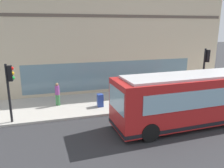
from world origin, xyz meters
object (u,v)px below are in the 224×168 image
traffic_light_down_block (10,82)px  pedestrian_near_building_entrance (57,93)px  newspaper_vending_box (100,100)px  pedestrian_walking_along_curb (145,92)px  pedestrian_near_hydrant (217,80)px  fire_hydrant (146,89)px  traffic_light_near_corner (205,65)px  city_bus_nearside (196,99)px

traffic_light_down_block → pedestrian_near_building_entrance: (2.22, -2.70, -1.49)m
pedestrian_near_building_entrance → newspaper_vending_box: bearing=-110.2°
pedestrian_walking_along_curb → pedestrian_near_hydrant: bearing=-81.0°
fire_hydrant → newspaper_vending_box: newspaper_vending_box is taller
fire_hydrant → pedestrian_near_hydrant: bearing=-101.7°
traffic_light_down_block → newspaper_vending_box: bearing=-78.4°
traffic_light_near_corner → pedestrian_walking_along_curb: traffic_light_near_corner is taller
traffic_light_near_corner → newspaper_vending_box: (0.91, 7.86, -2.33)m
city_bus_nearside → fire_hydrant: 6.19m
traffic_light_near_corner → fire_hydrant: (2.91, 3.42, -2.42)m
traffic_light_near_corner → fire_hydrant: size_ratio=5.40×
city_bus_nearside → fire_hydrant: (6.08, 0.41, -1.04)m
traffic_light_near_corner → fire_hydrant: traffic_light_near_corner is taller
traffic_light_down_block → pedestrian_walking_along_curb: (0.73, -8.86, -1.57)m
fire_hydrant → pedestrian_near_building_entrance: (-0.93, 7.34, 0.60)m
pedestrian_walking_along_curb → newspaper_vending_box: bearing=82.7°
pedestrian_walking_along_curb → newspaper_vending_box: 3.32m
city_bus_nearside → pedestrian_walking_along_curb: (3.66, 1.59, -0.52)m
pedestrian_walking_along_curb → traffic_light_near_corner: bearing=-96.1°
fire_hydrant → pedestrian_near_building_entrance: 7.42m
city_bus_nearside → traffic_light_near_corner: bearing=-43.5°
pedestrian_walking_along_curb → fire_hydrant: bearing=-25.9°
pedestrian_near_building_entrance → traffic_light_near_corner: bearing=-100.4°
traffic_light_near_corner → pedestrian_near_hydrant: traffic_light_near_corner is taller
traffic_light_down_block → city_bus_nearside: bearing=-105.7°
fire_hydrant → pedestrian_near_building_entrance: bearing=97.3°
traffic_light_near_corner → pedestrian_walking_along_curb: 5.00m
traffic_light_near_corner → pedestrian_near_building_entrance: bearing=79.6°
city_bus_nearside → pedestrian_near_building_entrance: bearing=56.4°
traffic_light_near_corner → newspaper_vending_box: bearing=83.4°
traffic_light_down_block → pedestrian_walking_along_curb: bearing=-85.3°
traffic_light_near_corner → newspaper_vending_box: traffic_light_near_corner is taller
pedestrian_near_hydrant → pedestrian_walking_along_curb: (-1.15, 7.28, -0.15)m
fire_hydrant → pedestrian_walking_along_curb: size_ratio=0.48×
traffic_light_down_block → fire_hydrant: (3.15, -10.03, -2.09)m
traffic_light_near_corner → pedestrian_near_building_entrance: traffic_light_near_corner is taller
pedestrian_walking_along_curb → pedestrian_near_building_entrance: (1.49, 6.16, 0.08)m
city_bus_nearside → pedestrian_near_building_entrance: (5.15, 7.75, -0.45)m
pedestrian_near_building_entrance → newspaper_vending_box: pedestrian_near_building_entrance is taller
city_bus_nearside → pedestrian_walking_along_curb: size_ratio=6.54×
city_bus_nearside → traffic_light_down_block: traffic_light_down_block is taller
traffic_light_down_block → pedestrian_near_building_entrance: size_ratio=2.11×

